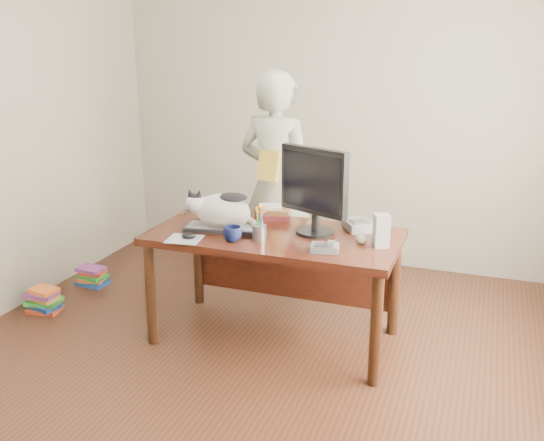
{
  "coord_description": "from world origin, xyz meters",
  "views": [
    {
      "loc": [
        1.25,
        -2.89,
        1.98
      ],
      "look_at": [
        0.0,
        0.55,
        0.85
      ],
      "focal_mm": 40.0,
      "sensor_mm": 36.0,
      "label": 1
    }
  ],
  "objects": [
    {
      "name": "mouse",
      "position": [
        -0.47,
        0.31,
        0.77
      ],
      "size": [
        0.1,
        0.07,
        0.04
      ],
      "rotation": [
        0.0,
        0.0,
        0.14
      ],
      "color": "black",
      "rests_on": "mousepad"
    },
    {
      "name": "book_pile_a",
      "position": [
        -1.75,
        0.4,
        0.09
      ],
      "size": [
        0.27,
        0.22,
        0.18
      ],
      "color": "red",
      "rests_on": "ground"
    },
    {
      "name": "pen_cup",
      "position": [
        -0.04,
        0.44,
        0.81
      ],
      "size": [
        0.11,
        0.11,
        0.22
      ],
      "rotation": [
        0.0,
        0.0,
        0.29
      ],
      "color": "#939399",
      "rests_on": "desk"
    },
    {
      "name": "held_book",
      "position": [
        -0.27,
        1.22,
        1.05
      ],
      "size": [
        0.18,
        0.13,
        0.23
      ],
      "rotation": [
        0.0,
        0.0,
        -0.18
      ],
      "color": "gold",
      "rests_on": "person"
    },
    {
      "name": "speaker",
      "position": [
        0.69,
        0.58,
        0.85
      ],
      "size": [
        0.12,
        0.13,
        0.2
      ],
      "rotation": [
        0.0,
        0.0,
        0.39
      ],
      "color": "#ABACAE",
      "rests_on": "desk"
    },
    {
      "name": "book_stack",
      "position": [
        -0.13,
        0.91,
        0.79
      ],
      "size": [
        0.29,
        0.25,
        0.09
      ],
      "rotation": [
        0.0,
        0.0,
        0.27
      ],
      "color": "#441213",
      "rests_on": "desk"
    },
    {
      "name": "desk",
      "position": [
        0.0,
        0.68,
        0.6
      ],
      "size": [
        1.6,
        0.8,
        0.75
      ],
      "color": "black",
      "rests_on": "ground"
    },
    {
      "name": "cat",
      "position": [
        -0.35,
        0.54,
        0.89
      ],
      "size": [
        0.48,
        0.3,
        0.28
      ],
      "rotation": [
        0.0,
        0.0,
        0.15
      ],
      "color": "white",
      "rests_on": "keyboard"
    },
    {
      "name": "coffee_mug",
      "position": [
        -0.19,
        0.37,
        0.8
      ],
      "size": [
        0.17,
        0.17,
        0.09
      ],
      "primitive_type": "imported",
      "rotation": [
        0.0,
        0.0,
        0.7
      ],
      "color": "#0D1237",
      "rests_on": "desk"
    },
    {
      "name": "keyboard",
      "position": [
        -0.34,
        0.55,
        0.76
      ],
      "size": [
        0.52,
        0.26,
        0.03
      ],
      "rotation": [
        0.0,
        0.0,
        0.15
      ],
      "color": "black",
      "rests_on": "desk"
    },
    {
      "name": "monitor",
      "position": [
        0.24,
        0.67,
        1.07
      ],
      "size": [
        0.48,
        0.32,
        0.56
      ],
      "rotation": [
        0.0,
        0.0,
        -0.4
      ],
      "color": "black",
      "rests_on": "desk"
    },
    {
      "name": "phone",
      "position": [
        0.4,
        0.38,
        0.77
      ],
      "size": [
        0.18,
        0.16,
        0.07
      ],
      "rotation": [
        0.0,
        0.0,
        0.17
      ],
      "color": "slate",
      "rests_on": "desk"
    },
    {
      "name": "book_pile_b",
      "position": [
        -1.72,
        0.95,
        0.07
      ],
      "size": [
        0.26,
        0.2,
        0.15
      ],
      "color": "navy",
      "rests_on": "ground"
    },
    {
      "name": "baseball",
      "position": [
        0.57,
        0.59,
        0.79
      ],
      "size": [
        0.07,
        0.07,
        0.07
      ],
      "rotation": [
        0.0,
        0.0,
        0.33
      ],
      "color": "beige",
      "rests_on": "desk"
    },
    {
      "name": "person",
      "position": [
        -0.27,
        1.39,
        0.87
      ],
      "size": [
        0.7,
        0.53,
        1.74
      ],
      "primitive_type": "imported",
      "rotation": [
        0.0,
        0.0,
        2.96
      ],
      "color": "silver",
      "rests_on": "ground"
    },
    {
      "name": "mousepad",
      "position": [
        -0.49,
        0.29,
        0.75
      ],
      "size": [
        0.23,
        0.22,
        0.0
      ],
      "rotation": [
        0.0,
        0.0,
        0.14
      ],
      "color": "#A9AFB5",
      "rests_on": "desk"
    },
    {
      "name": "room",
      "position": [
        0.0,
        0.0,
        1.35
      ],
      "size": [
        4.5,
        4.5,
        4.5
      ],
      "color": "black",
      "rests_on": "ground"
    },
    {
      "name": "calculator",
      "position": [
        0.49,
        0.86,
        0.78
      ],
      "size": [
        0.25,
        0.27,
        0.07
      ],
      "rotation": [
        0.0,
        0.0,
        0.55
      ],
      "color": "slate",
      "rests_on": "desk"
    }
  ]
}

